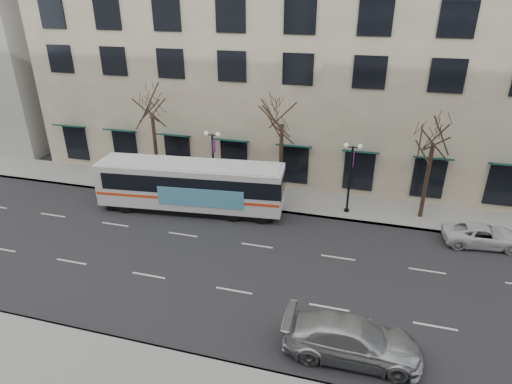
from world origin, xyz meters
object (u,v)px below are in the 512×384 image
(tree_far_left, at_px, (151,105))
(lamp_post_left, at_px, (213,161))
(lamp_post_right, at_px, (350,175))
(tree_far_mid, at_px, (282,111))
(tree_far_right, at_px, (436,129))
(silver_car, at_px, (352,339))
(white_pickup, at_px, (483,235))
(city_bus, at_px, (192,185))

(tree_far_left, bearing_deg, lamp_post_left, -6.83)
(lamp_post_left, xyz_separation_m, lamp_post_right, (10.00, 0.00, 0.00))
(tree_far_mid, height_order, tree_far_right, tree_far_mid)
(tree_far_left, distance_m, silver_car, 22.19)
(silver_car, bearing_deg, tree_far_left, 47.98)
(lamp_post_right, relative_size, white_pickup, 1.11)
(tree_far_left, relative_size, tree_far_mid, 0.98)
(tree_far_mid, height_order, lamp_post_left, tree_far_mid)
(tree_far_right, height_order, lamp_post_left, tree_far_right)
(lamp_post_left, bearing_deg, city_bus, -107.36)
(tree_far_right, distance_m, silver_car, 15.45)
(tree_far_left, bearing_deg, white_pickup, -6.32)
(tree_far_right, distance_m, city_bus, 16.63)
(tree_far_mid, distance_m, lamp_post_right, 6.41)
(tree_far_mid, bearing_deg, tree_far_left, -180.00)
(lamp_post_left, bearing_deg, tree_far_mid, 6.85)
(tree_far_mid, distance_m, silver_car, 16.42)
(tree_far_left, xyz_separation_m, tree_far_right, (20.00, 0.00, -0.28))
(tree_far_left, relative_size, lamp_post_right, 1.60)
(lamp_post_left, xyz_separation_m, white_pickup, (18.46, -2.00, -2.29))
(tree_far_left, xyz_separation_m, lamp_post_right, (15.01, -0.60, -3.75))
(lamp_post_right, height_order, city_bus, lamp_post_right)
(lamp_post_right, xyz_separation_m, silver_car, (1.26, -13.32, -2.08))
(tree_far_left, relative_size, tree_far_right, 1.03)
(lamp_post_left, relative_size, lamp_post_right, 1.00)
(tree_far_mid, xyz_separation_m, lamp_post_right, (5.01, -0.60, -3.96))
(lamp_post_right, bearing_deg, white_pickup, -13.30)
(lamp_post_right, relative_size, city_bus, 0.39)
(tree_far_mid, height_order, silver_car, tree_far_mid)
(tree_far_right, relative_size, city_bus, 0.60)
(tree_far_left, xyz_separation_m, white_pickup, (23.47, -2.60, -6.05))
(silver_car, bearing_deg, city_bus, 46.23)
(lamp_post_right, height_order, white_pickup, lamp_post_right)
(tree_far_right, bearing_deg, tree_far_mid, 180.00)
(silver_car, bearing_deg, tree_far_mid, 22.77)
(lamp_post_right, bearing_deg, silver_car, -84.61)
(city_bus, bearing_deg, tree_far_right, 4.61)
(white_pickup, bearing_deg, lamp_post_right, 70.86)
(tree_far_left, height_order, white_pickup, tree_far_left)
(tree_far_left, xyz_separation_m, city_bus, (4.26, -2.99, -4.75))
(tree_far_right, xyz_separation_m, lamp_post_left, (-14.99, -0.60, -3.48))
(tree_far_mid, height_order, white_pickup, tree_far_mid)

